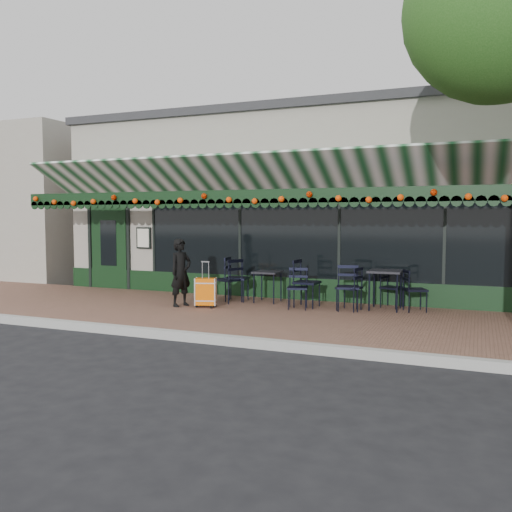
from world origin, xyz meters
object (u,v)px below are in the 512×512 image
at_px(cafe_table_a, 385,274).
at_px(chair_a_front, 348,288).
at_px(woman, 181,273).
at_px(chair_a_extra, 415,290).
at_px(chair_a_left, 349,288).
at_px(cafe_table_b, 268,274).
at_px(chair_b_right, 307,283).
at_px(suitcase, 206,292).
at_px(chair_solo, 237,279).
at_px(chair_a_right, 392,288).
at_px(chair_b_left, 229,280).
at_px(chair_b_front, 298,288).

height_order(cafe_table_a, chair_a_front, chair_a_front).
height_order(woman, chair_a_extra, woman).
xyz_separation_m(woman, chair_a_left, (3.41, 0.85, -0.27)).
xyz_separation_m(cafe_table_b, chair_a_left, (1.91, -0.35, -0.17)).
bearing_deg(chair_a_front, chair_b_right, 160.26).
relative_size(suitcase, cafe_table_a, 1.19).
height_order(chair_b_right, chair_solo, chair_b_right).
xyz_separation_m(cafe_table_b, chair_b_right, (0.99, -0.28, -0.11)).
relative_size(chair_a_right, chair_solo, 0.82).
distance_m(cafe_table_b, chair_solo, 0.72).
relative_size(cafe_table_b, chair_a_front, 0.74).
bearing_deg(chair_a_left, suitcase, -62.72).
xyz_separation_m(cafe_table_a, cafe_table_b, (-2.57, -0.00, -0.11)).
height_order(cafe_table_a, chair_b_left, chair_b_left).
xyz_separation_m(chair_a_front, chair_solo, (-2.59, 0.30, 0.04)).
bearing_deg(cafe_table_a, chair_a_front, -150.64).
bearing_deg(cafe_table_a, chair_b_left, -174.06).
relative_size(woman, chair_a_right, 1.75).
relative_size(cafe_table_a, chair_a_right, 0.99).
height_order(chair_b_right, chair_b_front, chair_b_right).
distance_m(chair_a_front, chair_a_extra, 1.33).
bearing_deg(woman, chair_a_front, -55.36).
bearing_deg(cafe_table_a, chair_b_front, -160.23).
relative_size(chair_a_front, chair_b_right, 0.91).
relative_size(suitcase, chair_b_front, 1.12).
height_order(woman, chair_solo, woman).
bearing_deg(woman, chair_a_left, -54.99).
distance_m(chair_a_extra, chair_b_right, 2.18).
height_order(chair_a_extra, chair_b_left, chair_b_left).
xyz_separation_m(suitcase, chair_a_right, (3.60, 1.46, 0.09)).
distance_m(cafe_table_a, chair_b_front, 1.80).
relative_size(cafe_table_a, chair_a_left, 0.90).
bearing_deg(cafe_table_b, cafe_table_a, 0.05).
distance_m(cafe_table_a, chair_a_left, 0.80).
height_order(suitcase, cafe_table_a, suitcase).
bearing_deg(chair_solo, chair_a_left, -104.15).
distance_m(chair_a_front, chair_b_left, 2.67).
xyz_separation_m(chair_b_front, chair_solo, (-1.60, 0.51, 0.07)).
bearing_deg(chair_solo, chair_a_extra, -96.62).
bearing_deg(suitcase, chair_b_left, 60.13).
relative_size(cafe_table_b, chair_b_left, 0.70).
relative_size(chair_a_left, chair_b_left, 0.91).
distance_m(chair_b_right, chair_solo, 1.71).
distance_m(chair_a_extra, chair_solo, 3.86).
xyz_separation_m(cafe_table_b, chair_b_left, (-0.78, -0.35, -0.12)).
bearing_deg(chair_b_front, chair_b_right, 58.84).
xyz_separation_m(woman, chair_b_right, (2.49, 0.92, -0.21)).
bearing_deg(cafe_table_a, chair_a_right, 74.42).
bearing_deg(chair_a_extra, cafe_table_b, 65.78).
height_order(chair_a_front, chair_solo, chair_solo).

